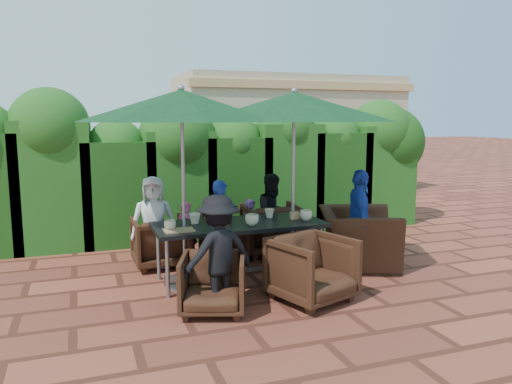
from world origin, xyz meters
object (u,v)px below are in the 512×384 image
object	(u,v)px
umbrella_right	(294,107)
chair_far_right	(271,226)
chair_near_left	(213,281)
chair_end_right	(358,228)
chair_near_right	(312,266)
chair_far_left	(160,239)
umbrella_left	(182,106)
chair_far_mid	(224,233)
dining_table	(239,229)

from	to	relation	value
umbrella_right	chair_far_right	world-z (taller)	umbrella_right
chair_far_right	chair_near_left	size ratio (longest dim) A/B	1.22
umbrella_right	chair_end_right	world-z (taller)	umbrella_right
umbrella_right	chair_near_left	size ratio (longest dim) A/B	3.78
chair_near_right	chair_far_left	bearing A→B (deg)	107.16
umbrella_left	chair_near_left	size ratio (longest dim) A/B	3.52
chair_near_left	chair_far_right	bearing A→B (deg)	73.23
chair_near_right	chair_end_right	xyz separation A→B (m)	(1.27, 1.12, 0.11)
chair_far_left	chair_far_right	bearing A→B (deg)	-178.17
umbrella_right	chair_far_mid	distance (m)	2.21
chair_far_mid	chair_near_left	bearing A→B (deg)	86.56
umbrella_right	chair_near_left	bearing A→B (deg)	-143.92
umbrella_left	chair_far_left	size ratio (longest dim) A/B	3.20
umbrella_left	chair_end_right	distance (m)	3.05
chair_far_left	chair_far_mid	xyz separation A→B (m)	(0.97, 0.12, -0.01)
chair_far_right	chair_end_right	bearing A→B (deg)	143.39
umbrella_right	chair_far_right	bearing A→B (deg)	85.68
chair_near_right	chair_far_mid	bearing A→B (deg)	83.49
dining_table	chair_far_mid	distance (m)	1.11
umbrella_right	chair_end_right	xyz separation A→B (m)	(1.05, 0.07, -1.69)
chair_far_left	chair_far_right	distance (m)	1.71
dining_table	chair_near_right	xyz separation A→B (m)	(0.55, -1.00, -0.26)
chair_far_left	chair_far_right	xyz separation A→B (m)	(1.70, 0.10, 0.04)
chair_far_right	chair_near_left	xyz separation A→B (m)	(-1.44, -2.00, -0.08)
chair_far_mid	chair_far_right	size ratio (longest dim) A/B	0.88
chair_far_left	chair_far_right	world-z (taller)	chair_far_right
chair_far_mid	chair_near_right	world-z (taller)	chair_near_right
chair_far_right	chair_end_right	world-z (taller)	chair_end_right
dining_table	chair_end_right	distance (m)	1.83
chair_far_left	chair_far_mid	bearing A→B (deg)	-174.43
umbrella_left	chair_near_left	distance (m)	2.07
chair_far_left	chair_near_right	bearing A→B (deg)	124.56
chair_far_mid	chair_near_left	world-z (taller)	chair_far_mid
umbrella_right	dining_table	bearing A→B (deg)	-176.96
chair_near_left	chair_end_right	bearing A→B (deg)	42.84
umbrella_right	chair_far_left	xyz separation A→B (m)	(-1.63, 0.91, -1.83)
umbrella_left	umbrella_right	world-z (taller)	same
dining_table	chair_near_left	xyz separation A→B (m)	(-0.60, -0.95, -0.32)
umbrella_left	chair_near_right	world-z (taller)	umbrella_left
chair_near_left	chair_end_right	size ratio (longest dim) A/B	0.59
chair_near_right	chair_end_right	world-z (taller)	chair_end_right
umbrella_right	chair_far_left	size ratio (longest dim) A/B	3.44
umbrella_left	chair_near_left	world-z (taller)	umbrella_left
chair_near_left	dining_table	bearing A→B (deg)	76.78
chair_far_left	chair_end_right	distance (m)	2.81
chair_far_left	umbrella_left	bearing A→B (deg)	96.83
chair_far_left	chair_far_mid	world-z (taller)	chair_far_left
chair_end_right	chair_far_mid	bearing A→B (deg)	82.59
umbrella_right	chair_far_left	bearing A→B (deg)	150.81
umbrella_right	chair_near_left	distance (m)	2.51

